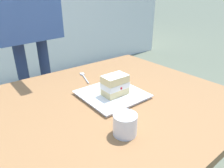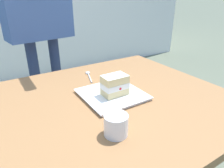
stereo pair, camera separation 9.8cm
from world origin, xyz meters
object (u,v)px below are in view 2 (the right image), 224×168
object	(u,v)px
patio_table	(90,120)
coffee_cup	(116,125)
dessert_plate	(112,95)
dessert_fork	(89,76)
cake_slice	(114,85)

from	to	relation	value
patio_table	coffee_cup	bearing A→B (deg)	87.79
dessert_plate	dessert_fork	world-z (taller)	dessert_plate
dessert_fork	coffee_cup	bearing A→B (deg)	73.54
patio_table	cake_slice	bearing A→B (deg)	-179.08
dessert_fork	coffee_cup	size ratio (longest dim) A/B	1.92
cake_slice	coffee_cup	xyz separation A→B (m)	(0.15, 0.24, -0.02)
dessert_plate	dessert_fork	xyz separation A→B (m)	(-0.02, -0.28, -0.00)
patio_table	coffee_cup	size ratio (longest dim) A/B	15.93
dessert_plate	cake_slice	world-z (taller)	cake_slice
patio_table	dessert_fork	bearing A→B (deg)	-116.52
dessert_plate	cake_slice	size ratio (longest dim) A/B	2.37
dessert_plate	coffee_cup	distance (m)	0.30
patio_table	dessert_fork	world-z (taller)	dessert_fork
cake_slice	dessert_fork	bearing A→B (deg)	-92.15
dessert_plate	cake_slice	bearing A→B (deg)	104.33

